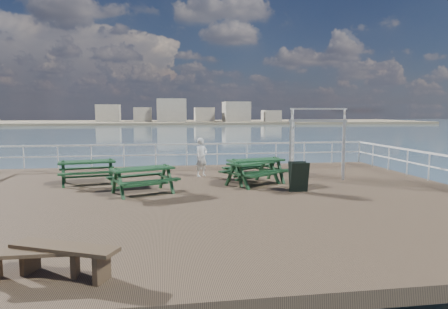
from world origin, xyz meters
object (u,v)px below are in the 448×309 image
(picnic_table_a, at_px, (143,175))
(person, at_px, (202,157))
(flat_bench_near, at_px, (65,253))
(flat_bench_far, at_px, (35,258))
(picnic_table_c, at_px, (253,168))
(trellis_arbor, at_px, (317,146))
(picnic_table_b, at_px, (256,166))
(picnic_table_d, at_px, (87,167))

(picnic_table_a, bearing_deg, person, 31.81)
(person, bearing_deg, flat_bench_near, -143.04)
(picnic_table_a, bearing_deg, flat_bench_near, -120.84)
(flat_bench_far, bearing_deg, picnic_table_c, 55.54)
(flat_bench_far, distance_m, trellis_arbor, 11.97)
(picnic_table_b, distance_m, picnic_table_d, 6.13)
(picnic_table_a, relative_size, flat_bench_near, 1.33)
(picnic_table_c, xyz_separation_m, flat_bench_far, (-5.19, -7.37, -0.26))
(picnic_table_a, bearing_deg, picnic_table_b, -4.59)
(picnic_table_d, relative_size, flat_bench_far, 1.39)
(picnic_table_a, relative_size, trellis_arbor, 0.87)
(picnic_table_c, xyz_separation_m, person, (-1.64, 2.11, 0.18))
(picnic_table_b, bearing_deg, picnic_table_a, -176.44)
(picnic_table_b, xyz_separation_m, picnic_table_d, (-6.09, 0.73, -0.03))
(picnic_table_a, bearing_deg, trellis_arbor, -3.76)
(picnic_table_c, height_order, picnic_table_d, picnic_table_d)
(picnic_table_c, height_order, flat_bench_near, picnic_table_c)
(flat_bench_far, bearing_deg, trellis_arbor, 47.69)
(person, bearing_deg, picnic_table_c, -87.00)
(person, bearing_deg, picnic_table_b, -78.59)
(picnic_table_d, xyz_separation_m, person, (4.26, 1.02, 0.17))
(person, bearing_deg, picnic_table_d, 158.66)
(flat_bench_far, relative_size, trellis_arbor, 0.58)
(picnic_table_d, distance_m, flat_bench_far, 8.48)
(trellis_arbor, distance_m, person, 4.68)
(picnic_table_c, relative_size, flat_bench_far, 1.55)
(picnic_table_d, distance_m, person, 4.38)
(picnic_table_c, relative_size, flat_bench_near, 1.37)
(flat_bench_far, relative_size, person, 1.02)
(picnic_table_b, relative_size, picnic_table_c, 0.96)
(flat_bench_near, xyz_separation_m, person, (3.11, 9.47, 0.39))
(picnic_table_c, bearing_deg, flat_bench_near, -157.64)
(picnic_table_b, bearing_deg, picnic_table_c, -133.26)
(picnic_table_b, relative_size, person, 1.53)
(picnic_table_a, height_order, picnic_table_d, same)
(flat_bench_far, xyz_separation_m, person, (3.55, 9.47, 0.44))
(flat_bench_near, distance_m, trellis_arbor, 11.67)
(picnic_table_a, distance_m, person, 3.77)
(picnic_table_a, relative_size, picnic_table_c, 0.97)
(picnic_table_c, relative_size, trellis_arbor, 0.90)
(picnic_table_c, xyz_separation_m, trellis_arbor, (2.96, 1.36, 0.62))
(picnic_table_d, relative_size, flat_bench_near, 1.23)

